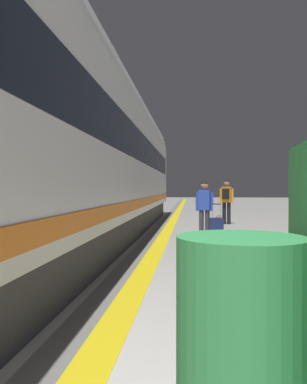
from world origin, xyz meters
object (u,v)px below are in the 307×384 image
(passenger_near, at_px, (204,205))
(duffel_bag_mid, at_px, (218,220))
(suitcase_near, at_px, (217,228))
(high_speed_train, at_px, (43,130))
(passenger_mid, at_px, (226,198))

(passenger_near, height_order, duffel_bag_mid, passenger_near)
(passenger_near, distance_m, suitcase_near, 0.75)
(high_speed_train, height_order, passenger_mid, high_speed_train)
(passenger_mid, bearing_deg, passenger_near, -103.03)
(passenger_near, bearing_deg, passenger_mid, 76.97)
(passenger_mid, bearing_deg, high_speed_train, -117.05)
(passenger_near, relative_size, duffel_bag_mid, 3.61)
(passenger_near, bearing_deg, high_speed_train, -129.47)
(passenger_mid, relative_size, duffel_bag_mid, 3.91)
(suitcase_near, bearing_deg, passenger_mid, 81.68)
(high_speed_train, relative_size, passenger_mid, 16.92)
(high_speed_train, distance_m, duffel_bag_mid, 9.20)
(high_speed_train, bearing_deg, passenger_mid, 62.95)
(passenger_near, bearing_deg, suitcase_near, -45.03)
(suitcase_near, distance_m, passenger_mid, 4.72)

